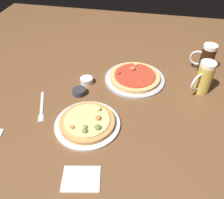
# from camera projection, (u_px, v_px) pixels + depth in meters

# --- Properties ---
(ground_plane) EXTENTS (2.40, 2.40, 0.03)m
(ground_plane) POSITION_uv_depth(u_px,v_px,m) (112.00, 105.00, 1.18)
(ground_plane) COLOR brown
(pizza_plate_near) EXTENTS (0.30, 0.30, 0.05)m
(pizza_plate_near) POSITION_uv_depth(u_px,v_px,m) (87.00, 123.00, 1.05)
(pizza_plate_near) COLOR silver
(pizza_plate_near) RESTS_ON ground_plane
(pizza_plate_far) EXTENTS (0.33, 0.33, 0.05)m
(pizza_plate_far) POSITION_uv_depth(u_px,v_px,m) (135.00, 78.00, 1.30)
(pizza_plate_far) COLOR #B2B2B7
(pizza_plate_far) RESTS_ON ground_plane
(beer_mug_dark) EXTENTS (0.11, 0.12, 0.18)m
(beer_mug_dark) POSITION_uv_depth(u_px,v_px,m) (204.00, 78.00, 1.18)
(beer_mug_dark) COLOR gold
(beer_mug_dark) RESTS_ON ground_plane
(beer_mug_amber) EXTENTS (0.14, 0.08, 0.16)m
(beer_mug_amber) POSITION_uv_depth(u_px,v_px,m) (206.00, 58.00, 1.34)
(beer_mug_amber) COLOR black
(beer_mug_amber) RESTS_ON ground_plane
(ramekin_sauce) EXTENTS (0.07, 0.07, 0.03)m
(ramekin_sauce) POSITION_uv_depth(u_px,v_px,m) (87.00, 80.00, 1.28)
(ramekin_sauce) COLOR silver
(ramekin_sauce) RESTS_ON ground_plane
(ramekin_butter) EXTENTS (0.07, 0.07, 0.03)m
(ramekin_butter) POSITION_uv_depth(u_px,v_px,m) (79.00, 92.00, 1.21)
(ramekin_butter) COLOR #333338
(ramekin_butter) RESTS_ON ground_plane
(napkin_folded) EXTENTS (0.16, 0.13, 0.01)m
(napkin_folded) POSITION_uv_depth(u_px,v_px,m) (81.00, 178.00, 0.85)
(napkin_folded) COLOR silver
(napkin_folded) RESTS_ON ground_plane
(fork_left) EXTENTS (0.10, 0.21, 0.01)m
(fork_left) POSITION_uv_depth(u_px,v_px,m) (42.00, 106.00, 1.15)
(fork_left) COLOR silver
(fork_left) RESTS_ON ground_plane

